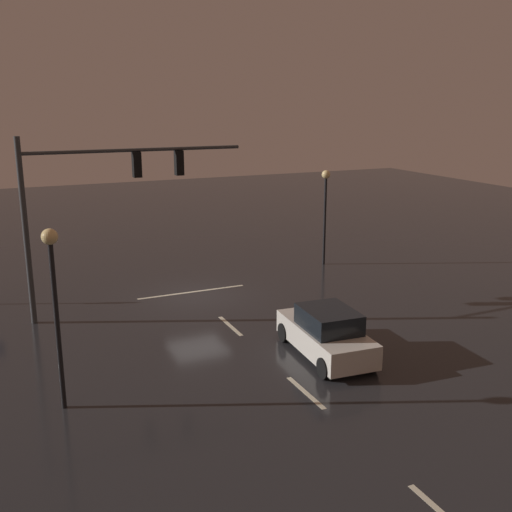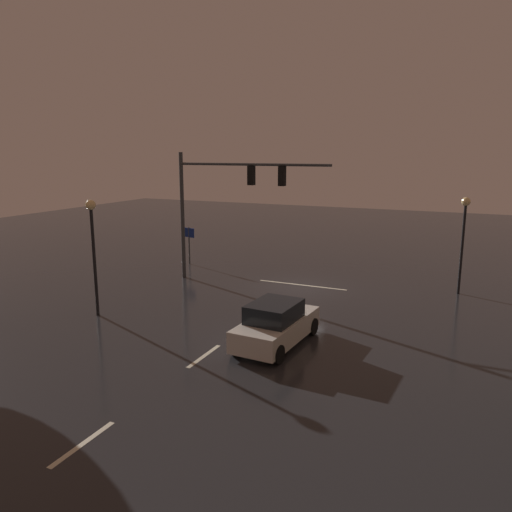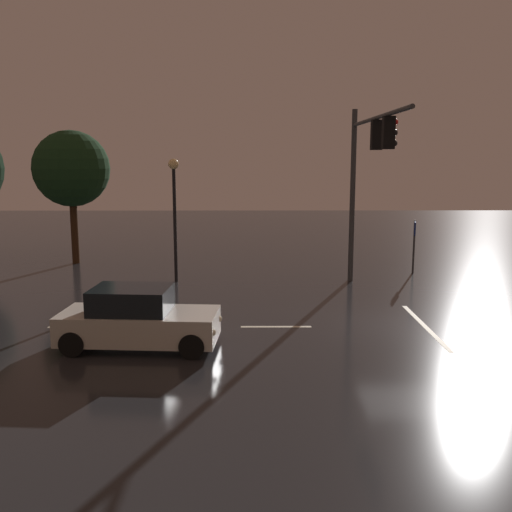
{
  "view_description": "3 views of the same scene",
  "coord_description": "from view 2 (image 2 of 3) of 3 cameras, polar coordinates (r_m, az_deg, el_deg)",
  "views": [
    {
      "loc": [
        8.06,
        24.29,
        8.4
      ],
      "look_at": [
        -1.15,
        3.86,
        2.63
      ],
      "focal_mm": 42.35,
      "sensor_mm": 36.0,
      "label": 1
    },
    {
      "loc": [
        -8.59,
        24.43,
        7.17
      ],
      "look_at": [
        0.48,
        4.43,
        2.56
      ],
      "focal_mm": 34.88,
      "sensor_mm": 36.0,
      "label": 2
    },
    {
      "loc": [
        -17.17,
        4.72,
        5.2
      ],
      "look_at": [
        -0.16,
        4.63,
        2.27
      ],
      "focal_mm": 40.1,
      "sensor_mm": 36.0,
      "label": 3
    }
  ],
  "objects": [
    {
      "name": "street_lamp_left_kerb",
      "position": [
        27.09,
        22.73,
        3.11
      ],
      "size": [
        0.44,
        0.44,
        4.97
      ],
      "color": "black",
      "rests_on": "ground_plane"
    },
    {
      "name": "stop_bar",
      "position": [
        27.48,
        5.31,
        -3.33
      ],
      "size": [
        5.0,
        0.16,
        0.01
      ],
      "primitive_type": "cube",
      "color": "beige",
      "rests_on": "ground_plane"
    },
    {
      "name": "car_approaching",
      "position": [
        18.93,
        2.3,
        -7.85
      ],
      "size": [
        2.15,
        4.46,
        1.7
      ],
      "color": "silver",
      "rests_on": "ground_plane"
    },
    {
      "name": "ground_plane",
      "position": [
        26.87,
        4.85,
        -3.67
      ],
      "size": [
        80.0,
        80.0,
        0.0
      ],
      "primitive_type": "plane",
      "color": "#232326"
    },
    {
      "name": "lane_dash_far",
      "position": [
        23.3,
        1.52,
        -6.08
      ],
      "size": [
        0.16,
        2.2,
        0.01
      ],
      "primitive_type": "cube",
      "rotation": [
        0.0,
        0.0,
        1.57
      ],
      "color": "beige",
      "rests_on": "ground_plane"
    },
    {
      "name": "traffic_signal_assembly",
      "position": [
        27.15,
        -3.59,
        7.33
      ],
      "size": [
        8.77,
        0.47,
        7.16
      ],
      "color": "#383A3D",
      "rests_on": "ground_plane"
    },
    {
      "name": "lane_dash_near",
      "position": [
        14.01,
        -19.21,
        -19.64
      ],
      "size": [
        0.16,
        2.2,
        0.01
      ],
      "primitive_type": "cube",
      "rotation": [
        0.0,
        0.0,
        1.57
      ],
      "color": "beige",
      "rests_on": "ground_plane"
    },
    {
      "name": "route_sign",
      "position": [
        32.4,
        -7.69,
        2.11
      ],
      "size": [
        0.89,
        0.27,
        2.43
      ],
      "color": "#383A3D",
      "rests_on": "ground_plane"
    },
    {
      "name": "lane_dash_mid",
      "position": [
        18.26,
        -5.98,
        -11.33
      ],
      "size": [
        0.16,
        2.2,
        0.01
      ],
      "primitive_type": "cube",
      "rotation": [
        0.0,
        0.0,
        1.57
      ],
      "color": "beige",
      "rests_on": "ground_plane"
    },
    {
      "name": "street_lamp_right_kerb",
      "position": [
        22.7,
        -18.22,
        2.22
      ],
      "size": [
        0.44,
        0.44,
        5.17
      ],
      "color": "black",
      "rests_on": "ground_plane"
    }
  ]
}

